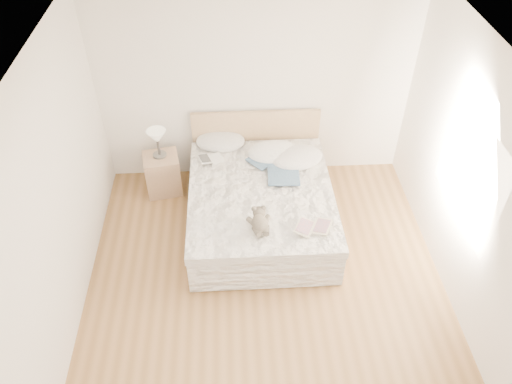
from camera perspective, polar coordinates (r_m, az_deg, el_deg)
floor at (r=5.63m, az=1.27°, el=-11.87°), size 4.00×4.50×0.00m
ceiling at (r=3.81m, az=1.88°, el=13.00°), size 4.00×4.50×0.00m
wall_back at (r=6.43m, az=-0.06°, el=12.07°), size 4.00×0.02×2.70m
wall_left at (r=4.90m, az=-22.51°, el=-2.65°), size 0.02×4.50×2.70m
wall_right at (r=5.15m, az=24.29°, el=-0.82°), size 0.02×4.50×2.70m
window at (r=5.29m, az=23.30°, el=2.16°), size 0.02×1.30×1.10m
bed at (r=6.19m, az=0.50°, el=-1.27°), size 1.72×2.14×1.00m
nightstand at (r=6.78m, az=-10.61°, el=2.07°), size 0.51×0.47×0.56m
table_lamp at (r=6.47m, az=-11.25°, el=6.08°), size 0.32×0.32×0.39m
pillow_left at (r=6.65m, az=-4.08°, el=5.81°), size 0.68×0.50×0.19m
pillow_middle at (r=6.45m, az=1.99°, el=4.59°), size 0.71×0.53×0.20m
pillow_right at (r=6.37m, az=4.73°, el=3.93°), size 0.77×0.63×0.20m
blouse at (r=6.17m, az=3.13°, el=2.47°), size 0.64×0.68×0.02m
photo_book at (r=6.37m, az=-5.19°, el=3.77°), size 0.37×0.31×0.02m
childrens_book at (r=5.48m, az=6.56°, el=-4.01°), size 0.46×0.40×0.03m
teddy_bear at (r=5.41m, az=0.44°, el=-4.09°), size 0.27×0.36×0.17m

